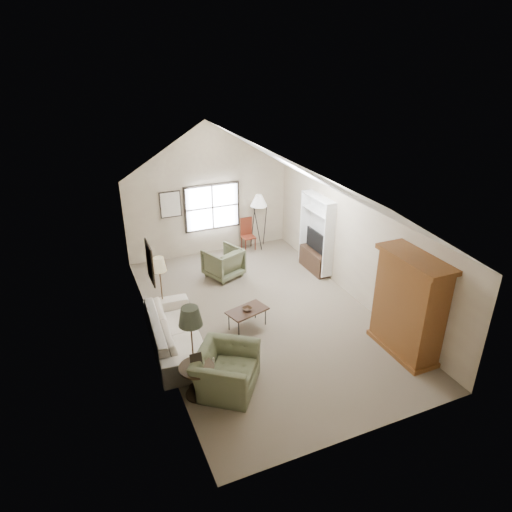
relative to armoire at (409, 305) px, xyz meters
name	(u,v)px	position (x,y,z in m)	size (l,w,h in m)	color
room_shell	(263,186)	(-2.18, 2.40, 2.11)	(5.01, 8.01, 4.00)	#726451
window	(212,207)	(-2.08, 6.36, 0.35)	(1.72, 0.08, 1.42)	black
skylight	(298,169)	(-0.88, 3.30, 2.12)	(0.80, 1.20, 0.52)	white
wall_art	(161,232)	(-4.06, 4.34, 0.63)	(1.97, 3.71, 0.88)	black
armoire	(409,305)	(0.00, 0.00, 0.00)	(0.60, 1.50, 2.20)	brown
tv_alcove	(317,233)	(0.16, 4.00, 0.05)	(0.32, 1.30, 2.10)	white
media_console	(314,261)	(0.14, 4.00, -0.80)	(0.34, 1.18, 0.60)	#382316
tv_panel	(315,241)	(0.14, 4.00, -0.18)	(0.05, 0.90, 0.55)	black
sofa	(176,332)	(-4.38, 1.99, -0.72)	(2.60, 1.02, 0.76)	silver
armchair_near	(226,370)	(-3.83, 0.38, -0.70)	(1.22, 1.06, 0.79)	#5E6848
armchair_far	(223,263)	(-2.36, 4.67, -0.68)	(0.89, 0.92, 0.83)	#575C40
coffee_table	(247,319)	(-2.71, 2.08, -0.87)	(0.91, 0.51, 0.47)	#321C14
bowl	(247,309)	(-2.71, 2.08, -0.61)	(0.22, 0.22, 0.05)	#3A2A18
side_table	(198,381)	(-4.38, 0.39, -0.77)	(0.65, 0.65, 0.65)	#322314
side_chair	(248,234)	(-1.03, 6.10, -0.60)	(0.39, 0.39, 1.00)	#652E16
tripod_lamp	(259,221)	(-0.68, 6.10, -0.22)	(0.51, 0.51, 1.76)	silver
dark_lamp	(193,349)	(-4.38, 0.59, -0.19)	(0.44, 0.44, 1.82)	black
tan_lamp	(161,288)	(-4.38, 3.19, -0.28)	(0.33, 0.33, 1.63)	tan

